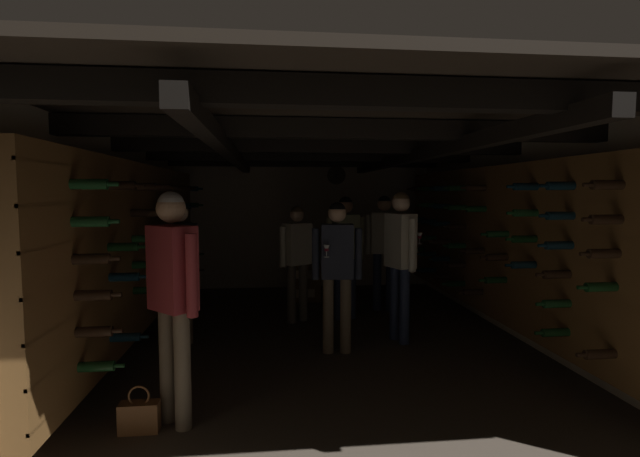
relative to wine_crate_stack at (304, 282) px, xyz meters
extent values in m
plane|color=#473D33|center=(0.09, -2.11, -0.30)|extent=(8.40, 8.40, 0.00)
cube|color=beige|center=(0.09, 1.12, 0.88)|extent=(4.72, 0.06, 2.35)
cube|color=beige|center=(-2.24, -2.11, 0.88)|extent=(0.06, 6.40, 2.35)
cube|color=beige|center=(2.42, -2.11, 0.88)|extent=(0.06, 6.40, 2.35)
cube|color=black|center=(0.09, -2.11, 2.08)|extent=(4.72, 6.52, 0.06)
cube|color=black|center=(0.09, -4.91, 1.96)|extent=(4.60, 0.14, 0.16)
cube|color=black|center=(0.09, -3.51, 1.96)|extent=(4.60, 0.14, 0.16)
cube|color=black|center=(0.09, -2.11, 1.96)|extent=(4.60, 0.14, 0.16)
cube|color=black|center=(0.09, -0.71, 1.96)|extent=(4.60, 0.14, 0.16)
cube|color=black|center=(0.09, 0.69, 1.96)|extent=(4.60, 0.14, 0.16)
cube|color=black|center=(-0.95, -2.11, 1.85)|extent=(0.12, 6.40, 0.12)
cube|color=black|center=(1.12, -2.11, 1.85)|extent=(0.12, 6.40, 0.12)
cylinder|color=white|center=(0.68, 1.08, 1.75)|extent=(0.31, 0.02, 0.31)
cylinder|color=#2D2314|center=(0.68, 1.06, 1.75)|extent=(0.34, 0.01, 0.34)
cube|color=black|center=(0.68, 1.06, 1.75)|extent=(0.10, 0.01, 0.07)
cube|color=black|center=(0.68, 1.06, 1.75)|extent=(0.04, 0.01, 0.17)
cube|color=brown|center=(-2.05, -1.96, 0.85)|extent=(0.32, 5.50, 1.80)
cylinder|color=#143819|center=(-1.79, -4.01, 0.21)|extent=(0.28, 0.07, 0.07)
cylinder|color=#143819|center=(-1.62, -4.01, 0.21)|extent=(0.07, 0.03, 0.03)
cylinder|color=#0F2838|center=(-1.79, -3.35, 0.21)|extent=(0.28, 0.07, 0.07)
cylinder|color=#0F2838|center=(-1.62, -3.35, 0.21)|extent=(0.07, 0.03, 0.03)
cylinder|color=#143819|center=(-1.79, -1.95, 0.21)|extent=(0.28, 0.07, 0.07)
cylinder|color=#143819|center=(-1.62, -1.95, 0.21)|extent=(0.07, 0.03, 0.03)
cylinder|color=black|center=(-1.79, -1.28, 0.21)|extent=(0.28, 0.07, 0.07)
cylinder|color=black|center=(-1.62, -1.28, 0.21)|extent=(0.07, 0.03, 0.03)
cylinder|color=black|center=(-1.79, 0.09, 0.21)|extent=(0.28, 0.07, 0.07)
cylinder|color=black|center=(-1.62, 0.09, 0.21)|extent=(0.07, 0.03, 0.03)
cylinder|color=black|center=(-1.79, -4.03, 0.46)|extent=(0.28, 0.07, 0.07)
cylinder|color=black|center=(-1.62, -4.03, 0.46)|extent=(0.07, 0.03, 0.03)
cylinder|color=#143819|center=(-1.79, -2.65, 0.46)|extent=(0.28, 0.07, 0.07)
cylinder|color=#143819|center=(-1.62, -2.65, 0.46)|extent=(0.07, 0.03, 0.03)
cylinder|color=black|center=(-1.79, -1.95, 0.46)|extent=(0.28, 0.07, 0.07)
cylinder|color=black|center=(-1.62, -1.95, 0.46)|extent=(0.07, 0.03, 0.03)
cylinder|color=#0F2838|center=(-1.79, -1.28, 0.46)|extent=(0.28, 0.07, 0.07)
cylinder|color=#0F2838|center=(-1.62, -1.28, 0.46)|extent=(0.07, 0.03, 0.03)
cylinder|color=#194723|center=(-1.79, -0.58, 0.46)|extent=(0.28, 0.07, 0.07)
cylinder|color=#194723|center=(-1.62, -0.58, 0.46)|extent=(0.07, 0.03, 0.03)
cylinder|color=#143819|center=(-1.79, 0.09, 0.46)|extent=(0.28, 0.07, 0.07)
cylinder|color=#143819|center=(-1.62, 0.09, 0.46)|extent=(0.07, 0.03, 0.03)
cylinder|color=black|center=(-1.79, -4.03, 0.72)|extent=(0.28, 0.07, 0.07)
cylinder|color=black|center=(-1.62, -4.03, 0.72)|extent=(0.07, 0.03, 0.03)
cylinder|color=#0F2838|center=(-1.79, -3.32, 0.72)|extent=(0.28, 0.07, 0.07)
cylinder|color=#0F2838|center=(-1.62, -3.32, 0.72)|extent=(0.07, 0.03, 0.03)
cylinder|color=#194723|center=(-1.79, -2.66, 0.72)|extent=(0.28, 0.07, 0.07)
cylinder|color=#194723|center=(-1.62, -2.66, 0.72)|extent=(0.07, 0.03, 0.03)
cylinder|color=#143819|center=(-1.79, -1.96, 0.72)|extent=(0.28, 0.07, 0.07)
cylinder|color=#143819|center=(-1.62, -1.96, 0.72)|extent=(0.07, 0.03, 0.03)
cylinder|color=#0F2838|center=(-1.79, -0.60, 0.72)|extent=(0.28, 0.07, 0.07)
cylinder|color=#0F2838|center=(-1.62, -0.60, 0.72)|extent=(0.07, 0.03, 0.03)
cylinder|color=black|center=(-1.79, -4.04, 0.98)|extent=(0.28, 0.07, 0.07)
cylinder|color=black|center=(-1.62, -4.04, 0.98)|extent=(0.07, 0.03, 0.03)
cylinder|color=#143819|center=(-1.79, -3.33, 0.98)|extent=(0.28, 0.07, 0.07)
cylinder|color=#143819|center=(-1.62, -3.33, 0.98)|extent=(0.07, 0.03, 0.03)
cylinder|color=#194723|center=(-1.79, -2.64, 0.98)|extent=(0.28, 0.07, 0.07)
cylinder|color=#194723|center=(-1.62, -2.64, 0.98)|extent=(0.07, 0.03, 0.03)
cylinder|color=#143819|center=(-1.79, -1.97, 0.98)|extent=(0.28, 0.07, 0.07)
cylinder|color=#143819|center=(-1.62, -1.97, 0.98)|extent=(0.07, 0.03, 0.03)
cylinder|color=black|center=(-1.79, -0.59, 0.98)|extent=(0.28, 0.07, 0.07)
cylinder|color=black|center=(-1.62, -0.59, 0.98)|extent=(0.07, 0.03, 0.03)
cylinder|color=#194723|center=(-1.79, -4.02, 1.24)|extent=(0.28, 0.07, 0.07)
cylinder|color=#194723|center=(-1.62, -4.02, 1.24)|extent=(0.07, 0.03, 0.03)
cylinder|color=black|center=(-1.79, -2.65, 1.24)|extent=(0.28, 0.07, 0.07)
cylinder|color=black|center=(-1.62, -2.65, 1.24)|extent=(0.07, 0.03, 0.03)
cylinder|color=black|center=(-1.79, -1.28, 1.24)|extent=(0.28, 0.07, 0.07)
cylinder|color=black|center=(-1.62, -1.28, 1.24)|extent=(0.07, 0.03, 0.03)
cylinder|color=#0F2838|center=(-1.79, -0.59, 1.24)|extent=(0.28, 0.07, 0.07)
cylinder|color=#0F2838|center=(-1.62, -0.59, 1.24)|extent=(0.07, 0.03, 0.03)
cylinder|color=#194723|center=(-1.79, 0.12, 1.24)|extent=(0.28, 0.07, 0.07)
cylinder|color=#194723|center=(-1.62, 0.12, 1.24)|extent=(0.07, 0.03, 0.03)
cylinder|color=#194723|center=(-1.79, -4.02, 1.49)|extent=(0.28, 0.07, 0.07)
cylinder|color=#194723|center=(-1.62, -4.02, 1.49)|extent=(0.07, 0.03, 0.03)
cylinder|color=black|center=(-1.79, -3.34, 1.49)|extent=(0.28, 0.07, 0.07)
cylinder|color=black|center=(-1.62, -3.34, 1.49)|extent=(0.07, 0.03, 0.03)
cylinder|color=black|center=(-1.79, -2.65, 1.49)|extent=(0.28, 0.07, 0.07)
cylinder|color=black|center=(-1.62, -2.65, 1.49)|extent=(0.07, 0.03, 0.03)
cylinder|color=black|center=(-1.79, -1.97, 1.49)|extent=(0.28, 0.07, 0.07)
cylinder|color=black|center=(-1.62, -1.97, 1.49)|extent=(0.07, 0.03, 0.03)
cylinder|color=black|center=(-1.79, -0.58, 1.49)|extent=(0.28, 0.07, 0.07)
cylinder|color=black|center=(-1.62, -0.58, 1.49)|extent=(0.07, 0.03, 0.03)
cylinder|color=#0F2838|center=(-1.79, 0.11, 1.49)|extent=(0.28, 0.07, 0.07)
cylinder|color=#0F2838|center=(-1.62, 0.11, 1.49)|extent=(0.07, 0.03, 0.03)
cube|color=brown|center=(-1.90, -1.96, 0.08)|extent=(0.02, 5.50, 0.02)
cube|color=brown|center=(-1.90, -1.96, 0.34)|extent=(0.02, 5.50, 0.02)
cube|color=brown|center=(-1.90, -1.96, 0.59)|extent=(0.02, 5.50, 0.02)
cube|color=brown|center=(-1.90, -1.96, 0.85)|extent=(0.02, 5.50, 0.02)
cube|color=brown|center=(-1.90, -1.96, 1.11)|extent=(0.02, 5.50, 0.02)
cube|color=brown|center=(-1.90, -1.96, 1.36)|extent=(0.02, 5.50, 0.02)
cube|color=brown|center=(-1.90, -1.96, 1.62)|extent=(0.02, 5.50, 0.02)
cube|color=brown|center=(2.23, -1.96, 0.85)|extent=(0.32, 5.50, 1.80)
cylinder|color=black|center=(1.97, -4.17, 0.21)|extent=(0.28, 0.07, 0.07)
cylinder|color=black|center=(1.79, -4.17, 0.21)|extent=(0.07, 0.03, 0.03)
cylinder|color=#143819|center=(1.97, -3.61, 0.21)|extent=(0.28, 0.07, 0.07)
cylinder|color=#143819|center=(1.79, -3.61, 0.21)|extent=(0.07, 0.03, 0.03)
cylinder|color=black|center=(1.97, -1.95, 0.21)|extent=(0.28, 0.07, 0.07)
cylinder|color=black|center=(1.79, -1.95, 0.21)|extent=(0.07, 0.03, 0.03)
cylinder|color=#143819|center=(1.97, -1.42, 0.21)|extent=(0.28, 0.07, 0.07)
cylinder|color=#143819|center=(1.79, -1.42, 0.21)|extent=(0.07, 0.03, 0.03)
cylinder|color=black|center=(1.97, -0.87, 0.21)|extent=(0.28, 0.07, 0.07)
cylinder|color=black|center=(1.79, -0.87, 0.21)|extent=(0.07, 0.03, 0.03)
cylinder|color=#0F2838|center=(1.97, -0.32, 0.21)|extent=(0.28, 0.07, 0.07)
cylinder|color=#0F2838|center=(1.79, -0.32, 0.21)|extent=(0.07, 0.03, 0.03)
cylinder|color=#194723|center=(1.97, -3.62, 0.46)|extent=(0.28, 0.07, 0.07)
cylinder|color=#194723|center=(1.79, -3.62, 0.46)|extent=(0.07, 0.03, 0.03)
cylinder|color=#143819|center=(1.97, -2.51, 0.46)|extent=(0.28, 0.07, 0.07)
cylinder|color=#143819|center=(1.79, -2.51, 0.46)|extent=(0.07, 0.03, 0.03)
cylinder|color=black|center=(1.97, -1.42, 0.46)|extent=(0.28, 0.07, 0.07)
cylinder|color=black|center=(1.79, -1.42, 0.46)|extent=(0.07, 0.03, 0.03)
cylinder|color=#0F2838|center=(1.97, -0.87, 0.46)|extent=(0.28, 0.07, 0.07)
cylinder|color=#0F2838|center=(1.79, -0.87, 0.46)|extent=(0.07, 0.03, 0.03)
cylinder|color=#0F2838|center=(1.97, -0.30, 0.46)|extent=(0.28, 0.07, 0.07)
cylinder|color=#0F2838|center=(1.79, -0.30, 0.46)|extent=(0.07, 0.03, 0.03)
cylinder|color=#194723|center=(1.97, 0.25, 0.46)|extent=(0.28, 0.07, 0.07)
cylinder|color=#194723|center=(1.79, 0.25, 0.46)|extent=(0.07, 0.03, 0.03)
cylinder|color=#143819|center=(1.97, -4.15, 0.72)|extent=(0.28, 0.07, 0.07)
cylinder|color=#143819|center=(1.79, -4.15, 0.72)|extent=(0.07, 0.03, 0.03)
cylinder|color=black|center=(1.97, -3.60, 0.72)|extent=(0.28, 0.07, 0.07)
cylinder|color=black|center=(1.79, -3.60, 0.72)|extent=(0.07, 0.03, 0.03)
cylinder|color=#0F2838|center=(1.97, -3.07, 0.72)|extent=(0.28, 0.07, 0.07)
cylinder|color=#0F2838|center=(1.79, -3.07, 0.72)|extent=(0.07, 0.03, 0.03)
cylinder|color=black|center=(1.97, -2.52, 0.72)|extent=(0.28, 0.07, 0.07)
cylinder|color=black|center=(1.79, -2.52, 0.72)|extent=(0.07, 0.03, 0.03)
cylinder|color=black|center=(1.97, -1.96, 0.72)|extent=(0.28, 0.07, 0.07)
cylinder|color=black|center=(1.79, -1.96, 0.72)|extent=(0.07, 0.03, 0.03)
cylinder|color=#194723|center=(1.97, -1.40, 0.72)|extent=(0.28, 0.07, 0.07)
cylinder|color=#194723|center=(1.79, -1.40, 0.72)|extent=(0.07, 0.03, 0.03)
cylinder|color=black|center=(1.97, -0.86, 0.72)|extent=(0.28, 0.07, 0.07)
cylinder|color=black|center=(1.79, -0.86, 0.72)|extent=(0.07, 0.03, 0.03)
cylinder|color=#194723|center=(1.97, -0.31, 0.72)|extent=(0.28, 0.07, 0.07)
cylinder|color=#194723|center=(1.79, -0.31, 0.72)|extent=(0.07, 0.03, 0.03)
cylinder|color=black|center=(1.97, -4.16, 0.98)|extent=(0.28, 0.07, 0.07)
cylinder|color=black|center=(1.79, -4.16, 0.98)|extent=(0.07, 0.03, 0.03)
cylinder|color=#0F2838|center=(1.97, -3.62, 0.98)|extent=(0.28, 0.07, 0.07)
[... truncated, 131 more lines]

